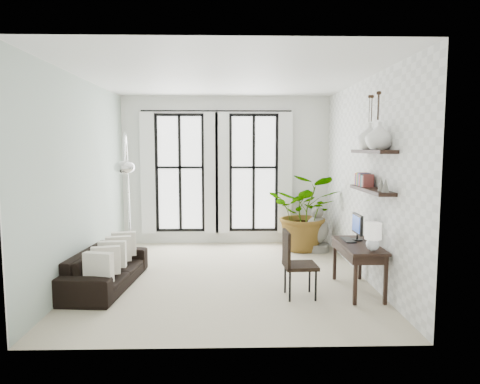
{
  "coord_description": "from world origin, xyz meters",
  "views": [
    {
      "loc": [
        0.07,
        -6.82,
        2.11
      ],
      "look_at": [
        0.25,
        0.3,
        1.36
      ],
      "focal_mm": 32.0,
      "sensor_mm": 36.0,
      "label": 1
    }
  ],
  "objects_px": {
    "sofa": "(106,268)",
    "arc_lamp": "(126,163)",
    "desk": "(360,247)",
    "buddha": "(317,232)",
    "plant": "(306,212)",
    "desk_chair": "(294,259)"
  },
  "relations": [
    {
      "from": "desk",
      "to": "plant",
      "type": "bearing_deg",
      "value": 96.85
    },
    {
      "from": "sofa",
      "to": "arc_lamp",
      "type": "relative_size",
      "value": 0.82
    },
    {
      "from": "plant",
      "to": "desk_chair",
      "type": "distance_m",
      "value": 2.84
    },
    {
      "from": "sofa",
      "to": "arc_lamp",
      "type": "bearing_deg",
      "value": -1.04
    },
    {
      "from": "sofa",
      "to": "arc_lamp",
      "type": "xyz_separation_m",
      "value": [
        0.1,
        1.01,
        1.55
      ]
    },
    {
      "from": "arc_lamp",
      "to": "buddha",
      "type": "height_order",
      "value": "arc_lamp"
    },
    {
      "from": "plant",
      "to": "buddha",
      "type": "bearing_deg",
      "value": -19.83
    },
    {
      "from": "sofa",
      "to": "buddha",
      "type": "height_order",
      "value": "buddha"
    },
    {
      "from": "sofa",
      "to": "desk",
      "type": "distance_m",
      "value": 3.79
    },
    {
      "from": "desk",
      "to": "desk_chair",
      "type": "height_order",
      "value": "desk"
    },
    {
      "from": "plant",
      "to": "arc_lamp",
      "type": "distance_m",
      "value": 3.7
    },
    {
      "from": "desk",
      "to": "arc_lamp",
      "type": "xyz_separation_m",
      "value": [
        -3.65,
        1.39,
        1.15
      ]
    },
    {
      "from": "desk",
      "to": "buddha",
      "type": "distance_m",
      "value": 2.54
    },
    {
      "from": "sofa",
      "to": "arc_lamp",
      "type": "height_order",
      "value": "arc_lamp"
    },
    {
      "from": "desk_chair",
      "to": "arc_lamp",
      "type": "relative_size",
      "value": 0.4
    },
    {
      "from": "plant",
      "to": "desk",
      "type": "height_order",
      "value": "plant"
    },
    {
      "from": "plant",
      "to": "arc_lamp",
      "type": "relative_size",
      "value": 0.67
    },
    {
      "from": "sofa",
      "to": "desk_chair",
      "type": "xyz_separation_m",
      "value": [
        2.78,
        -0.53,
        0.26
      ]
    },
    {
      "from": "sofa",
      "to": "desk_chair",
      "type": "bearing_deg",
      "value": -96.04
    },
    {
      "from": "plant",
      "to": "desk_chair",
      "type": "height_order",
      "value": "plant"
    },
    {
      "from": "desk_chair",
      "to": "plant",
      "type": "bearing_deg",
      "value": 73.71
    },
    {
      "from": "buddha",
      "to": "desk_chair",
      "type": "bearing_deg",
      "value": -108.0
    }
  ]
}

